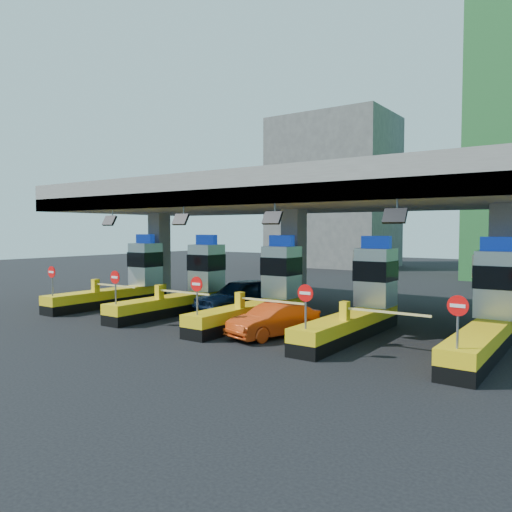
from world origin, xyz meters
The scene contains 10 objects.
ground centered at (0.00, 0.00, 0.00)m, with size 120.00×120.00×0.00m, color black.
toll_canopy centered at (0.00, 2.87, 6.13)m, with size 28.00×12.09×7.00m.
toll_lane_far_left centered at (-10.00, 0.28, 1.40)m, with size 4.43×8.00×4.16m.
toll_lane_left centered at (-5.00, 0.28, 1.40)m, with size 4.43×8.00×4.16m.
toll_lane_center centered at (0.00, 0.28, 1.40)m, with size 4.43×8.00×4.16m.
toll_lane_right centered at (5.00, 0.28, 1.40)m, with size 4.43×8.00×4.16m.
toll_lane_far_right centered at (10.00, 0.28, 1.40)m, with size 4.43×8.00×4.16m.
bg_building_concrete centered at (-14.00, 36.00, 9.00)m, with size 14.00×10.00×18.00m, color #4C4C49.
van centered at (-2.32, 1.58, 0.92)m, with size 2.18×5.41×1.84m, color black.
red_car centered at (2.26, -2.40, 0.69)m, with size 1.45×4.16×1.37m, color red.
Camera 1 is at (13.41, -19.58, 4.42)m, focal length 35.00 mm.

